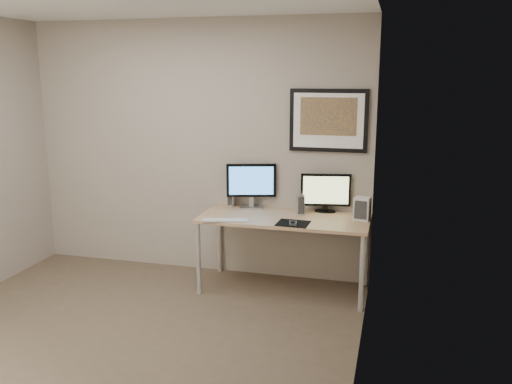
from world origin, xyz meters
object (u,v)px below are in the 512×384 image
framed_art (328,120)px  fan_unit (362,209)px  keyboard (225,220)px  speaker_left (232,198)px  monitor_large (251,184)px  desk (284,223)px  monitor_tv (326,192)px  speaker_right (301,205)px

framed_art → fan_unit: (0.37, -0.27, -0.78)m
keyboard → fan_unit: bearing=2.6°
speaker_left → keyboard: 0.59m
monitor_large → speaker_left: monitor_large is taller
desk → framed_art: 1.07m
monitor_tv → keyboard: (-0.85, -0.57, -0.20)m
framed_art → speaker_left: framed_art is taller
desk → monitor_large: bearing=146.9°
framed_art → monitor_large: framed_art is taller
monitor_large → keyboard: size_ratio=1.14×
framed_art → monitor_tv: 0.69m
monitor_large → speaker_left: 0.27m
speaker_right → desk: bearing=-156.4°
speaker_right → fan_unit: fan_unit is taller
keyboard → fan_unit: 1.27m
monitor_large → speaker_right: size_ratio=2.45×
framed_art → monitor_tv: framed_art is taller
speaker_left → fan_unit: fan_unit is taller
keyboard → desk: bearing=16.3°
speaker_left → monitor_tv: bearing=15.2°
speaker_left → fan_unit: 1.35m
monitor_large → speaker_left: (-0.22, 0.03, -0.17)m
desk → speaker_left: 0.69m
speaker_right → keyboard: speaker_right is taller
framed_art → fan_unit: bearing=-36.0°
speaker_left → speaker_right: size_ratio=0.86×
speaker_right → fan_unit: bearing=-24.5°
framed_art → monitor_large: bearing=-174.4°
monitor_large → monitor_tv: (0.75, 0.02, -0.05)m
speaker_left → speaker_right: 0.76m
speaker_left → speaker_right: speaker_right is taller
speaker_left → framed_art: bearing=18.1°
desk → speaker_right: bearing=42.6°
monitor_large → framed_art: bearing=-10.3°
desk → keyboard: keyboard is taller
framed_art → monitor_tv: bearing=-91.5°
desk → keyboard: bearing=-150.4°
monitor_tv → fan_unit: bearing=-41.2°
speaker_right → framed_art: bearing=25.1°
monitor_large → fan_unit: (1.12, -0.19, -0.14)m
desk → fan_unit: 0.74m
monitor_tv → speaker_left: size_ratio=2.82×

